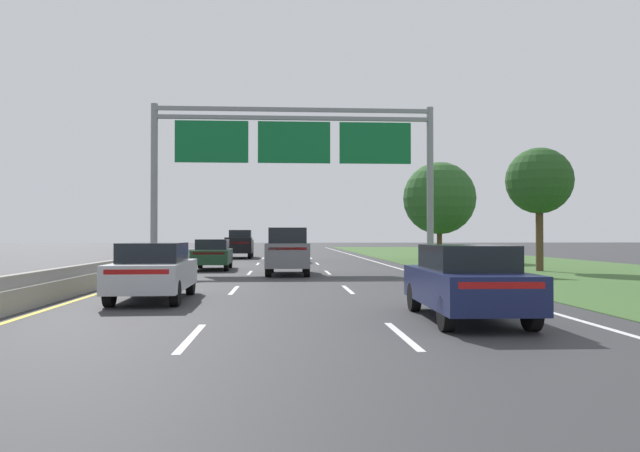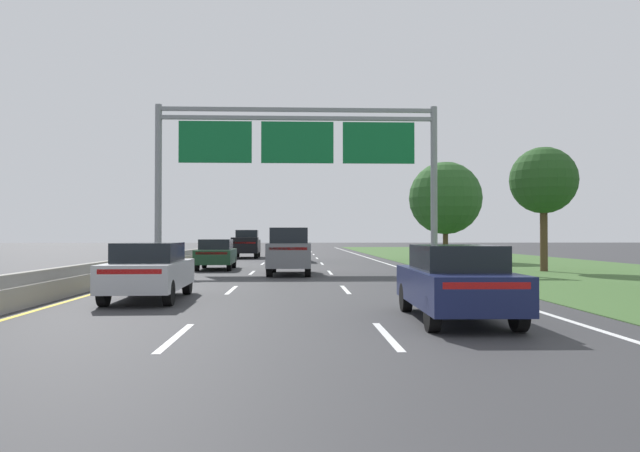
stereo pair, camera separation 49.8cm
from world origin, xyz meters
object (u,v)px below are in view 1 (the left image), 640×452
object	(u,v)px
overhead_sign_gantry	(294,151)
roadside_tree_mid	(539,181)
roadside_tree_far	(439,198)
car_blue_centre_lane_suv	(286,245)
car_grey_centre_lane_suv	(288,250)
car_navy_right_lane_sedan	(466,281)
pickup_truck_black	(240,244)
car_silver_left_lane_sedan	(154,270)
car_darkgreen_left_lane_sedan	(213,254)

from	to	relation	value
overhead_sign_gantry	roadside_tree_mid	xyz separation A→B (m)	(12.09, -2.89, -1.79)
roadside_tree_far	car_blue_centre_lane_suv	bearing A→B (deg)	179.94
car_blue_centre_lane_suv	roadside_tree_far	world-z (taller)	roadside_tree_far
overhead_sign_gantry	car_grey_centre_lane_suv	distance (m)	6.91
car_blue_centre_lane_suv	car_grey_centre_lane_suv	size ratio (longest dim) A/B	1.00
overhead_sign_gantry	car_navy_right_lane_sedan	xyz separation A→B (m)	(3.27, -19.44, -5.43)
pickup_truck_black	car_navy_right_lane_sedan	bearing A→B (deg)	-169.41
car_silver_left_lane_sedan	car_blue_centre_lane_suv	xyz separation A→B (m)	(3.70, 24.25, 0.28)
car_navy_right_lane_sedan	car_grey_centre_lane_suv	size ratio (longest dim) A/B	0.94
roadside_tree_mid	car_blue_centre_lane_suv	bearing A→B (deg)	136.22
car_navy_right_lane_sedan	car_grey_centre_lane_suv	xyz separation A→B (m)	(-3.63, 14.84, 0.28)
car_silver_left_lane_sedan	car_blue_centre_lane_suv	size ratio (longest dim) A/B	0.94
pickup_truck_black	car_grey_centre_lane_suv	distance (m)	20.72
overhead_sign_gantry	roadside_tree_mid	world-z (taller)	overhead_sign_gantry
overhead_sign_gantry	car_grey_centre_lane_suv	xyz separation A→B (m)	(-0.36, -4.59, -5.15)
overhead_sign_gantry	car_navy_right_lane_sedan	world-z (taller)	overhead_sign_gantry
overhead_sign_gantry	roadside_tree_mid	distance (m)	12.56
car_silver_left_lane_sedan	car_grey_centre_lane_suv	world-z (taller)	car_grey_centre_lane_suv
pickup_truck_black	roadside_tree_far	world-z (taller)	roadside_tree_far
pickup_truck_black	car_blue_centre_lane_suv	world-z (taller)	pickup_truck_black
car_grey_centre_lane_suv	car_navy_right_lane_sedan	bearing A→B (deg)	-165.40
roadside_tree_mid	roadside_tree_far	bearing A→B (deg)	98.89
car_grey_centre_lane_suv	roadside_tree_mid	bearing A→B (deg)	-81.35
car_navy_right_lane_sedan	car_darkgreen_left_lane_sedan	world-z (taller)	same
pickup_truck_black	car_darkgreen_left_lane_sedan	xyz separation A→B (m)	(-0.22, -16.23, -0.26)
car_silver_left_lane_sedan	car_navy_right_lane_sedan	bearing A→B (deg)	-121.59
overhead_sign_gantry	car_blue_centre_lane_suv	world-z (taller)	overhead_sign_gantry
overhead_sign_gantry	roadside_tree_far	distance (m)	13.80
car_navy_right_lane_sedan	roadside_tree_far	size ratio (longest dim) A/B	0.65
car_navy_right_lane_sedan	roadside_tree_far	distance (m)	29.56
overhead_sign_gantry	car_silver_left_lane_sedan	world-z (taller)	overhead_sign_gantry
car_blue_centre_lane_suv	roadside_tree_far	distance (m)	11.11
car_grey_centre_lane_suv	overhead_sign_gantry	bearing A→B (deg)	-3.64
pickup_truck_black	roadside_tree_mid	xyz separation A→B (m)	(16.10, -18.68, 3.38)
car_blue_centre_lane_suv	car_navy_right_lane_sedan	world-z (taller)	car_blue_centre_lane_suv
car_blue_centre_lane_suv	car_darkgreen_left_lane_sedan	distance (m)	10.26
car_blue_centre_lane_suv	roadside_tree_far	xyz separation A→B (m)	(10.62, -0.01, 3.25)
car_darkgreen_left_lane_sedan	car_grey_centre_lane_suv	distance (m)	5.69
overhead_sign_gantry	pickup_truck_black	size ratio (longest dim) A/B	2.77
car_blue_centre_lane_suv	roadside_tree_mid	distance (m)	17.63
pickup_truck_black	car_darkgreen_left_lane_sedan	distance (m)	16.23
pickup_truck_black	car_grey_centre_lane_suv	world-z (taller)	pickup_truck_black
car_navy_right_lane_sedan	roadside_tree_mid	distance (m)	19.10
car_blue_centre_lane_suv	car_silver_left_lane_sedan	bearing A→B (deg)	169.93
car_grey_centre_lane_suv	roadside_tree_mid	size ratio (longest dim) A/B	0.77
car_silver_left_lane_sedan	roadside_tree_far	bearing A→B (deg)	-32.06
car_blue_centre_lane_suv	car_darkgreen_left_lane_sedan	world-z (taller)	car_blue_centre_lane_suv
car_darkgreen_left_lane_sedan	overhead_sign_gantry	bearing A→B (deg)	-85.77
pickup_truck_black	car_navy_right_lane_sedan	xyz separation A→B (m)	(7.28, -35.23, -0.26)
overhead_sign_gantry	roadside_tree_far	size ratio (longest dim) A/B	2.20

